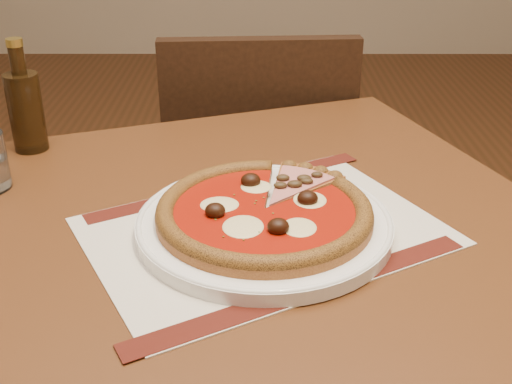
# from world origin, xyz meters

# --- Properties ---
(table) EXTENTS (1.02, 1.02, 0.75)m
(table) POSITION_xyz_m (0.21, -0.69, 0.65)
(table) COLOR #5A2D15
(table) RESTS_ON ground
(chair_far) EXTENTS (0.43, 0.43, 0.87)m
(chair_far) POSITION_xyz_m (0.21, -0.07, 0.50)
(chair_far) COLOR black
(chair_far) RESTS_ON ground
(placemat) EXTENTS (0.53, 0.48, 0.00)m
(placemat) POSITION_xyz_m (0.22, -0.73, 0.75)
(placemat) COLOR beige
(placemat) RESTS_ON table
(plate) EXTENTS (0.33, 0.33, 0.02)m
(plate) POSITION_xyz_m (0.22, -0.73, 0.76)
(plate) COLOR white
(plate) RESTS_ON placemat
(pizza) EXTENTS (0.28, 0.28, 0.04)m
(pizza) POSITION_xyz_m (0.22, -0.73, 0.78)
(pizza) COLOR #9D5F26
(pizza) RESTS_ON plate
(ham_slice) EXTENTS (0.11, 0.14, 0.02)m
(ham_slice) POSITION_xyz_m (0.28, -0.64, 0.78)
(ham_slice) COLOR #9D5F26
(ham_slice) RESTS_ON plate
(bottle) EXTENTS (0.06, 0.06, 0.19)m
(bottle) POSITION_xyz_m (-0.16, -0.45, 0.82)
(bottle) COLOR #35210D
(bottle) RESTS_ON table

